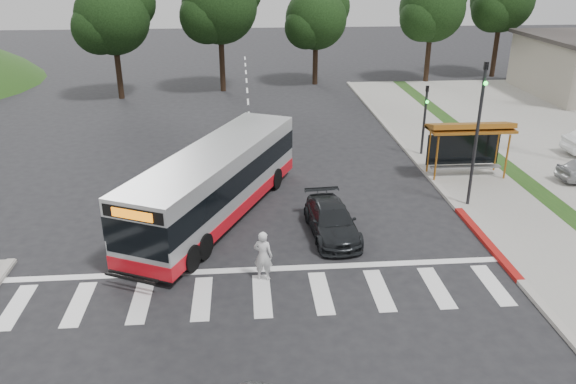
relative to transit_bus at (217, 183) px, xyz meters
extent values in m
plane|color=black|center=(1.66, -1.40, -1.53)|extent=(140.00, 140.00, 0.00)
cube|color=gray|center=(12.66, 6.60, -1.47)|extent=(4.00, 40.00, 0.12)
cube|color=#9E9991|center=(10.66, 6.60, -1.45)|extent=(0.30, 40.00, 0.15)
cube|color=maroon|center=(10.66, -3.40, -1.45)|extent=(0.32, 6.00, 0.15)
cube|color=silver|center=(1.66, -6.40, -1.52)|extent=(18.00, 2.60, 0.01)
cylinder|color=#9F5D1A|center=(10.66, 3.00, -0.26)|extent=(0.10, 0.10, 2.30)
cylinder|color=#9F5D1A|center=(14.26, 3.00, -0.26)|extent=(0.10, 0.10, 2.30)
cylinder|color=#9F5D1A|center=(10.66, 4.20, -0.26)|extent=(0.10, 0.10, 2.30)
cylinder|color=#9F5D1A|center=(14.26, 4.20, -0.26)|extent=(0.10, 0.10, 2.30)
cube|color=#9F5D1A|center=(12.46, 3.60, 1.04)|extent=(4.20, 1.60, 0.12)
cube|color=#9F5D1A|center=(12.46, 3.65, 1.19)|extent=(4.20, 1.32, 0.51)
cube|color=black|center=(12.46, 4.20, -0.21)|extent=(3.80, 0.06, 1.60)
cube|color=gray|center=(12.46, 3.60, -0.96)|extent=(3.60, 0.40, 0.08)
cylinder|color=black|center=(11.26, 0.10, 1.72)|extent=(0.14, 0.14, 6.50)
imported|color=black|center=(11.26, 0.10, 4.47)|extent=(0.16, 0.20, 1.00)
sphere|color=#19E533|center=(11.26, -0.08, 4.12)|extent=(0.18, 0.18, 0.18)
cylinder|color=black|center=(11.26, 7.10, 0.47)|extent=(0.14, 0.14, 4.00)
imported|color=black|center=(11.26, 7.10, 1.97)|extent=(0.16, 0.20, 1.00)
sphere|color=#19E533|center=(11.26, 6.92, 1.62)|extent=(0.18, 0.18, 0.18)
cylinder|color=black|center=(17.66, 26.60, 0.77)|extent=(0.44, 0.44, 4.40)
sphere|color=black|center=(17.66, 26.60, 4.77)|extent=(5.60, 5.60, 5.60)
sphere|color=black|center=(16.68, 25.90, 4.07)|extent=(3.92, 3.92, 3.92)
cylinder|color=black|center=(24.66, 28.60, 0.89)|extent=(0.44, 0.44, 4.84)
sphere|color=black|center=(24.66, 28.60, 5.29)|extent=(5.60, 5.60, 5.60)
sphere|color=black|center=(23.68, 27.90, 4.52)|extent=(3.92, 3.92, 3.92)
cylinder|color=black|center=(-0.34, 24.60, 0.89)|extent=(0.44, 0.44, 4.84)
sphere|color=black|center=(-0.34, 24.60, 5.29)|extent=(6.00, 6.00, 6.00)
sphere|color=black|center=(-1.39, 23.85, 4.52)|extent=(4.20, 4.20, 4.20)
cylinder|color=black|center=(7.66, 26.60, 0.45)|extent=(0.44, 0.44, 3.96)
sphere|color=black|center=(7.66, 26.60, 4.05)|extent=(5.20, 5.20, 5.20)
sphere|color=black|center=(8.70, 27.38, 4.95)|extent=(3.90, 3.90, 3.90)
sphere|color=black|center=(6.75, 25.95, 3.42)|extent=(3.64, 3.64, 3.64)
cylinder|color=black|center=(-8.34, 22.60, 0.67)|extent=(0.44, 0.44, 4.40)
sphere|color=black|center=(-8.34, 22.60, 4.67)|extent=(5.60, 5.60, 5.60)
sphere|color=black|center=(-7.22, 23.44, 5.67)|extent=(4.20, 4.20, 4.20)
sphere|color=black|center=(-9.32, 21.90, 3.97)|extent=(3.92, 3.92, 3.92)
imported|color=silver|center=(1.76, -5.35, -0.60)|extent=(0.78, 0.64, 1.85)
imported|color=black|center=(4.66, -2.17, -0.90)|extent=(2.06, 4.46, 1.26)
camera|label=1|loc=(1.20, -22.38, 9.02)|focal=35.00mm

